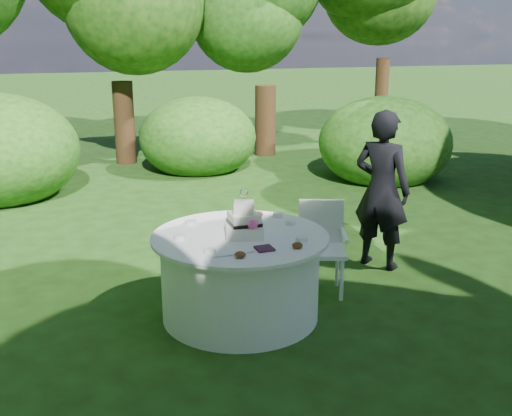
% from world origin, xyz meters
% --- Properties ---
extents(ground, '(80.00, 80.00, 0.00)m').
position_xyz_m(ground, '(0.00, 0.00, 0.00)').
color(ground, '#1F350E').
rests_on(ground, ground).
extents(napkins, '(0.14, 0.14, 0.02)m').
position_xyz_m(napkins, '(0.07, -0.43, 0.78)').
color(napkins, '#401B30').
rests_on(napkins, table).
extents(feather_plume, '(0.48, 0.07, 0.01)m').
position_xyz_m(feather_plume, '(-0.26, -0.44, 0.78)').
color(feather_plume, white).
rests_on(feather_plume, table).
extents(guest, '(0.69, 0.75, 1.72)m').
position_xyz_m(guest, '(1.82, 0.66, 0.86)').
color(guest, black).
rests_on(guest, ground).
extents(table, '(1.56, 1.56, 0.77)m').
position_xyz_m(table, '(0.00, 0.00, 0.39)').
color(table, white).
rests_on(table, ground).
extents(cake, '(0.39, 0.39, 0.43)m').
position_xyz_m(cake, '(0.03, -0.03, 0.88)').
color(cake, silver).
rests_on(cake, table).
extents(chair, '(0.57, 0.57, 0.90)m').
position_xyz_m(chair, '(0.93, 0.28, 0.52)').
color(chair, white).
rests_on(chair, ground).
extents(votives, '(1.17, 0.91, 0.04)m').
position_xyz_m(votives, '(0.04, 0.05, 0.79)').
color(votives, silver).
rests_on(votives, table).
extents(petal_cups, '(0.61, 1.09, 0.05)m').
position_xyz_m(petal_cups, '(0.17, -0.18, 0.79)').
color(petal_cups, '#562D16').
rests_on(petal_cups, table).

